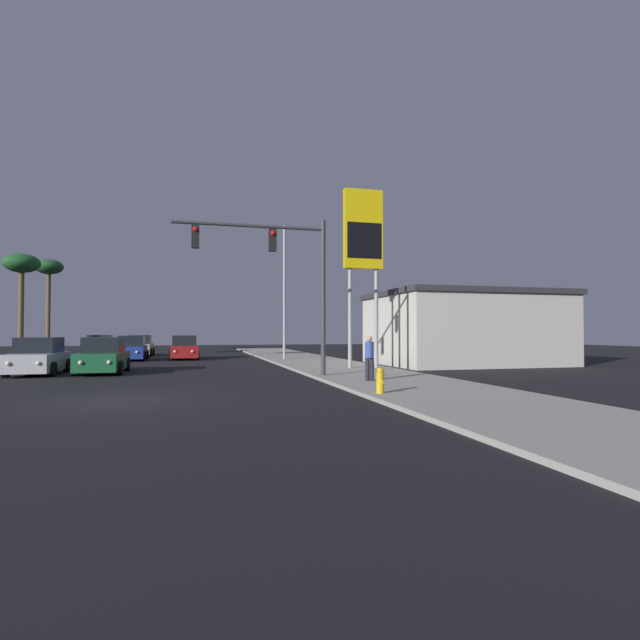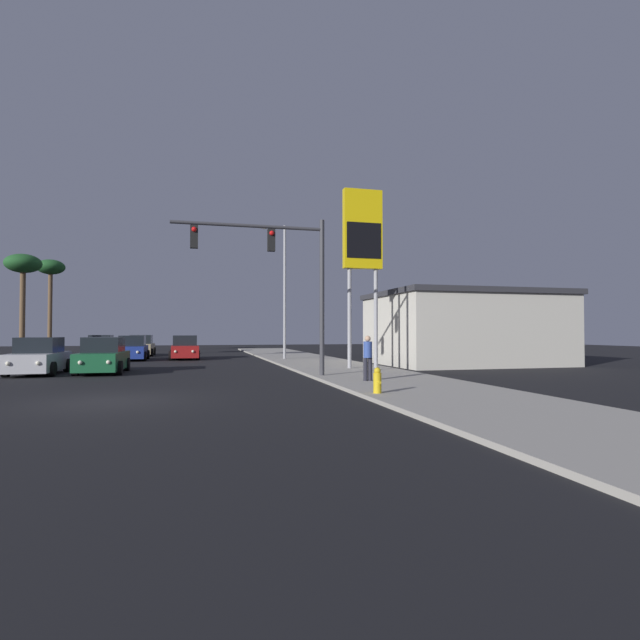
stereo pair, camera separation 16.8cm
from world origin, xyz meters
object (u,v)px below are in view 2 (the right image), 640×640
car_green (103,357)px  palm_tree_mid (23,268)px  palm_tree_far (51,272)px  gas_station_sign (363,239)px  fire_hydrant (377,381)px  pedestrian_on_sidewalk (368,356)px  street_lamp (283,285)px  car_red (185,348)px  car_silver (39,358)px  car_blue (132,349)px  traffic_light_mast (282,265)px  car_grey (101,347)px  car_tan (141,346)px

car_green → palm_tree_mid: size_ratio=0.59×
palm_tree_far → gas_station_sign: bearing=-50.6°
fire_hydrant → pedestrian_on_sidewalk: (1.00, 3.62, 0.55)m
street_lamp → palm_tree_mid: size_ratio=1.22×
car_red → car_silver: bearing=59.5°
car_blue → fire_hydrant: car_blue is taller
car_green → palm_tree_mid: (-7.50, 13.77, 5.62)m
traffic_light_mast → palm_tree_far: palm_tree_far is taller
car_blue → palm_tree_mid: bearing=-21.4°
car_blue → pedestrian_on_sidewalk: 21.22m
car_green → fire_hydrant: 14.63m
car_grey → palm_tree_mid: bearing=39.4°
gas_station_sign → car_tan: bearing=123.4°
gas_station_sign → fire_hydrant: bearing=-106.9°
car_tan → traffic_light_mast: size_ratio=0.66×
palm_tree_mid → street_lamp: bearing=-18.4°
pedestrian_on_sidewalk → gas_station_sign: bearing=72.3°
fire_hydrant → pedestrian_on_sidewalk: size_ratio=0.46×
car_silver → fire_hydrant: 16.51m
car_green → car_silver: 2.72m
car_tan → car_red: (3.47, -6.02, 0.00)m
fire_hydrant → palm_tree_mid: palm_tree_mid is taller
pedestrian_on_sidewalk → street_lamp: bearing=91.6°
car_blue → car_tan: same height
fire_hydrant → palm_tree_far: 39.79m
car_red → gas_station_sign: 16.50m
gas_station_sign → car_red: bearing=124.9°
car_red → fire_hydrant: bearing=103.0°
gas_station_sign → car_blue: bearing=135.0°
car_blue → pedestrian_on_sidewalk: pedestrian_on_sidewalk is taller
car_silver → palm_tree_mid: 15.61m
car_grey → car_red: size_ratio=1.00×
car_blue → car_tan: (-0.03, 6.37, 0.00)m
car_blue → car_silver: bearing=74.8°
palm_tree_far → car_tan: bearing=-37.9°
car_silver → pedestrian_on_sidewalk: size_ratio=2.59×
car_tan → car_green: bearing=90.3°
car_green → traffic_light_mast: bearing=148.2°
street_lamp → fire_hydrant: 19.79m
car_silver → fire_hydrant: (12.07, -11.27, -0.27)m
car_blue → gas_station_sign: size_ratio=0.48×
gas_station_sign → pedestrian_on_sidewalk: size_ratio=5.39×
traffic_light_mast → pedestrian_on_sidewalk: size_ratio=3.89×
car_tan → palm_tree_mid: (-7.54, -3.53, 5.62)m
car_silver → car_red: size_ratio=1.00×
palm_tree_mid → car_red: bearing=-12.7°
gas_station_sign → street_lamp: bearing=104.6°
car_grey → street_lamp: street_lamp is taller
car_grey → gas_station_sign: gas_station_sign is taller
palm_tree_far → palm_tree_mid: bearing=-85.6°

